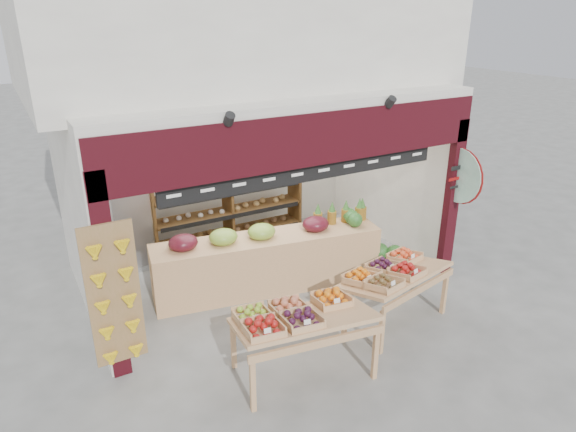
{
  "coord_description": "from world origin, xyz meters",
  "views": [
    {
      "loc": [
        -3.53,
        -6.62,
        4.22
      ],
      "look_at": [
        0.12,
        -0.2,
        1.24
      ],
      "focal_mm": 32.0,
      "sensor_mm": 36.0,
      "label": 1
    }
  ],
  "objects_px": {
    "cardboard_stack": "(184,268)",
    "back_shelving": "(228,193)",
    "display_table_left": "(294,317)",
    "watermelon_pile": "(392,266)",
    "refrigerator": "(128,217)",
    "mid_counter": "(268,260)",
    "display_table_right": "(391,274)"
  },
  "relations": [
    {
      "from": "back_shelving",
      "to": "refrigerator",
      "type": "bearing_deg",
      "value": 172.68
    },
    {
      "from": "refrigerator",
      "to": "display_table_right",
      "type": "bearing_deg",
      "value": -47.52
    },
    {
      "from": "display_table_left",
      "to": "refrigerator",
      "type": "bearing_deg",
      "value": 104.1
    },
    {
      "from": "cardboard_stack",
      "to": "watermelon_pile",
      "type": "height_order",
      "value": "cardboard_stack"
    },
    {
      "from": "refrigerator",
      "to": "display_table_right",
      "type": "relative_size",
      "value": 1.05
    },
    {
      "from": "refrigerator",
      "to": "watermelon_pile",
      "type": "relative_size",
      "value": 2.32
    },
    {
      "from": "display_table_left",
      "to": "watermelon_pile",
      "type": "distance_m",
      "value": 3.01
    },
    {
      "from": "mid_counter",
      "to": "display_table_right",
      "type": "distance_m",
      "value": 2.04
    },
    {
      "from": "display_table_left",
      "to": "watermelon_pile",
      "type": "relative_size",
      "value": 2.29
    },
    {
      "from": "mid_counter",
      "to": "back_shelving",
      "type": "bearing_deg",
      "value": 87.87
    },
    {
      "from": "watermelon_pile",
      "to": "cardboard_stack",
      "type": "bearing_deg",
      "value": 151.38
    },
    {
      "from": "display_table_right",
      "to": "watermelon_pile",
      "type": "bearing_deg",
      "value": 47.32
    },
    {
      "from": "back_shelving",
      "to": "watermelon_pile",
      "type": "relative_size",
      "value": 3.69
    },
    {
      "from": "refrigerator",
      "to": "display_table_right",
      "type": "xyz_separation_m",
      "value": [
        2.76,
        -3.63,
        -0.13
      ]
    },
    {
      "from": "back_shelving",
      "to": "mid_counter",
      "type": "distance_m",
      "value": 1.8
    },
    {
      "from": "refrigerator",
      "to": "cardboard_stack",
      "type": "relative_size",
      "value": 1.84
    },
    {
      "from": "watermelon_pile",
      "to": "mid_counter",
      "type": "bearing_deg",
      "value": 158.65
    },
    {
      "from": "cardboard_stack",
      "to": "back_shelving",
      "type": "bearing_deg",
      "value": 33.68
    },
    {
      "from": "display_table_right",
      "to": "watermelon_pile",
      "type": "relative_size",
      "value": 2.2
    },
    {
      "from": "refrigerator",
      "to": "watermelon_pile",
      "type": "xyz_separation_m",
      "value": [
        3.65,
        -2.67,
        -0.68
      ]
    },
    {
      "from": "cardboard_stack",
      "to": "display_table_right",
      "type": "height_order",
      "value": "display_table_right"
    },
    {
      "from": "refrigerator",
      "to": "watermelon_pile",
      "type": "bearing_deg",
      "value": -30.93
    },
    {
      "from": "refrigerator",
      "to": "display_table_left",
      "type": "bearing_deg",
      "value": -70.62
    },
    {
      "from": "display_table_left",
      "to": "watermelon_pile",
      "type": "height_order",
      "value": "display_table_left"
    },
    {
      "from": "cardboard_stack",
      "to": "watermelon_pile",
      "type": "relative_size",
      "value": 1.26
    },
    {
      "from": "display_table_left",
      "to": "mid_counter",
      "type": "bearing_deg",
      "value": 70.9
    },
    {
      "from": "display_table_right",
      "to": "back_shelving",
      "type": "bearing_deg",
      "value": 106.24
    },
    {
      "from": "display_table_left",
      "to": "display_table_right",
      "type": "relative_size",
      "value": 1.04
    },
    {
      "from": "back_shelving",
      "to": "refrigerator",
      "type": "relative_size",
      "value": 1.59
    },
    {
      "from": "display_table_left",
      "to": "display_table_right",
      "type": "bearing_deg",
      "value": 10.45
    },
    {
      "from": "refrigerator",
      "to": "mid_counter",
      "type": "height_order",
      "value": "refrigerator"
    },
    {
      "from": "watermelon_pile",
      "to": "back_shelving",
      "type": "bearing_deg",
      "value": 127.59
    }
  ]
}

